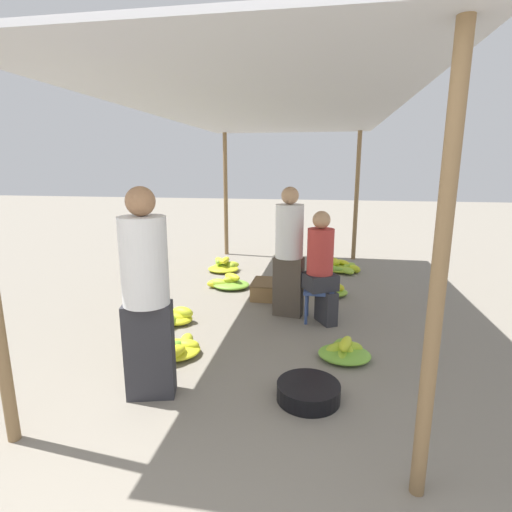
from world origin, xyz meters
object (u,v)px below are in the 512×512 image
(banana_pile_left_0, at_px, (228,283))
(banana_pile_left_2, at_px, (224,266))
(stool, at_px, (319,295))
(crate_near, at_px, (272,289))
(basin_black, at_px, (308,392))
(shopper_walking_mid, at_px, (289,250))
(banana_pile_right_0, at_px, (342,268))
(banana_pile_left_3, at_px, (177,317))
(banana_pile_right_2, at_px, (343,351))
(banana_pile_right_1, at_px, (328,291))
(vendor_seated, at_px, (321,266))
(banana_pile_left_1, at_px, (175,348))
(vendor_foreground, at_px, (146,292))

(banana_pile_left_0, height_order, banana_pile_left_2, banana_pile_left_2)
(stool, relative_size, banana_pile_left_2, 0.74)
(crate_near, bearing_deg, basin_black, -75.66)
(crate_near, bearing_deg, shopper_walking_mid, -65.29)
(banana_pile_left_0, distance_m, banana_pile_right_0, 2.11)
(banana_pile_left_3, bearing_deg, banana_pile_right_0, 53.85)
(stool, distance_m, banana_pile_right_2, 0.98)
(banana_pile_right_1, distance_m, banana_pile_right_2, 1.89)
(vendor_seated, bearing_deg, banana_pile_right_2, -75.02)
(banana_pile_right_1, bearing_deg, banana_pile_left_2, 150.09)
(vendor_seated, bearing_deg, banana_pile_right_1, 83.95)
(basin_black, xyz_separation_m, crate_near, (-0.61, 2.40, 0.05))
(stool, bearing_deg, banana_pile_left_2, 129.65)
(banana_pile_left_0, relative_size, crate_near, 1.21)
(banana_pile_left_0, bearing_deg, banana_pile_left_1, -89.74)
(vendor_foreground, relative_size, basin_black, 3.33)
(stool, xyz_separation_m, crate_near, (-0.65, 0.74, -0.20))
(vendor_foreground, height_order, crate_near, vendor_foreground)
(vendor_foreground, distance_m, banana_pile_right_1, 3.20)
(banana_pile_left_1, xyz_separation_m, banana_pile_right_2, (1.60, 0.19, 0.00))
(vendor_foreground, relative_size, crate_near, 3.04)
(vendor_seated, bearing_deg, crate_near, 131.50)
(banana_pile_left_1, height_order, banana_pile_right_2, banana_pile_right_2)
(banana_pile_left_2, distance_m, banana_pile_right_0, 2.02)
(vendor_foreground, xyz_separation_m, banana_pile_left_2, (-0.39, 3.79, -0.76))
(basin_black, bearing_deg, banana_pile_left_2, 113.84)
(vendor_seated, xyz_separation_m, banana_pile_left_2, (-1.66, 2.00, -0.58))
(vendor_seated, relative_size, shopper_walking_mid, 0.83)
(banana_pile_right_2, bearing_deg, banana_pile_right_1, 94.16)
(banana_pile_left_3, bearing_deg, banana_pile_right_1, 37.59)
(stool, distance_m, basin_black, 1.68)
(banana_pile_left_3, bearing_deg, banana_pile_left_1, -70.35)
(stool, bearing_deg, vendor_foreground, -124.97)
(banana_pile_right_0, height_order, crate_near, crate_near)
(banana_pile_left_2, height_order, shopper_walking_mid, shopper_walking_mid)
(stool, height_order, banana_pile_left_2, stool)
(banana_pile_left_3, xyz_separation_m, banana_pile_right_0, (1.96, 2.68, 0.00))
(crate_near, bearing_deg, banana_pile_right_1, 16.44)
(banana_pile_right_0, distance_m, shopper_walking_mid, 2.42)
(banana_pile_left_2, xyz_separation_m, banana_pile_right_0, (2.00, 0.33, -0.02))
(banana_pile_left_3, height_order, banana_pile_right_1, banana_pile_right_1)
(banana_pile_left_1, xyz_separation_m, banana_pile_left_3, (-0.27, 0.74, 0.00))
(banana_pile_left_2, bearing_deg, shopper_walking_mid, -55.44)
(banana_pile_left_3, xyz_separation_m, banana_pile_right_1, (1.73, 1.33, -0.00))
(banana_pile_left_3, bearing_deg, banana_pile_left_2, 90.94)
(banana_pile_left_0, xyz_separation_m, banana_pile_right_1, (1.47, -0.10, -0.01))
(vendor_seated, bearing_deg, banana_pile_left_2, 129.80)
(vendor_foreground, height_order, banana_pile_right_0, vendor_foreground)
(vendor_foreground, distance_m, banana_pile_left_3, 1.68)
(stool, xyz_separation_m, banana_pile_left_2, (-1.65, 1.99, -0.23))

